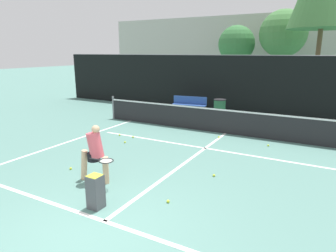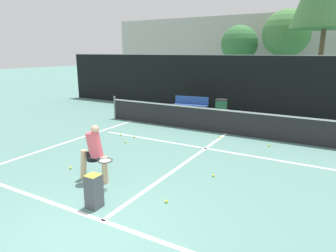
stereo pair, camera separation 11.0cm
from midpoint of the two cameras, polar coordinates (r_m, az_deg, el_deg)
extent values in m
plane|color=slate|center=(5.78, -14.64, -18.91)|extent=(100.00, 100.00, 0.00)
cube|color=white|center=(6.02, -11.89, -17.25)|extent=(11.00, 0.10, 0.01)
cube|color=white|center=(9.96, 7.47, -4.23)|extent=(8.25, 0.10, 0.01)
cube|color=white|center=(8.70, 3.78, -6.88)|extent=(0.10, 7.09, 0.01)
cube|color=white|center=(11.30, -17.26, -2.54)|extent=(0.10, 8.09, 0.01)
cylinder|color=slate|center=(14.36, -9.87, 3.51)|extent=(0.09, 0.09, 1.07)
cube|color=#232326|center=(11.72, 11.43, 0.79)|extent=(11.00, 0.02, 0.95)
cube|color=white|center=(11.63, 11.53, 2.92)|extent=(11.00, 0.03, 0.06)
cube|color=black|center=(15.40, 16.42, 7.30)|extent=(24.00, 0.06, 2.90)
cylinder|color=slate|center=(15.31, 16.81, 12.76)|extent=(24.00, 0.04, 0.04)
cylinder|color=#DBAD84|center=(7.41, -11.51, -8.20)|extent=(0.15, 0.15, 0.67)
cylinder|color=#DBAD84|center=(7.74, -15.37, -7.08)|extent=(0.24, 0.17, 0.77)
cylinder|color=black|center=(7.48, -13.67, -5.64)|extent=(0.31, 0.31, 0.20)
cylinder|color=#E55966|center=(7.35, -13.42, -3.48)|extent=(0.42, 0.34, 0.66)
sphere|color=#DBAD84|center=(7.22, -13.34, -0.56)|extent=(0.19, 0.19, 0.19)
cylinder|color=#262628|center=(7.17, -13.52, -6.08)|extent=(0.30, 0.07, 0.03)
torus|color=#262628|center=(7.00, -11.45, -6.47)|extent=(0.38, 0.38, 0.02)
cylinder|color=beige|center=(7.00, -11.45, -6.47)|extent=(0.29, 0.29, 0.01)
sphere|color=#D1E033|center=(8.58, -17.72, -7.63)|extent=(0.07, 0.07, 0.07)
sphere|color=#D1E033|center=(11.48, -8.77, -1.65)|extent=(0.07, 0.07, 0.07)
sphere|color=#D1E033|center=(10.55, -7.81, -3.03)|extent=(0.07, 0.07, 0.07)
sphere|color=#D1E033|center=(7.81, 9.03, -9.31)|extent=(0.07, 0.07, 0.07)
sphere|color=#D1E033|center=(11.14, -6.26, -2.06)|extent=(0.07, 0.07, 0.07)
sphere|color=#D1E033|center=(11.21, 10.07, -2.09)|extent=(0.07, 0.07, 0.07)
sphere|color=#D1E033|center=(6.50, 0.18, -14.15)|extent=(0.07, 0.07, 0.07)
sphere|color=#D1E033|center=(10.62, 18.97, -3.57)|extent=(0.07, 0.07, 0.07)
cube|color=#4C4C51|center=(6.36, -13.45, -12.03)|extent=(0.28, 0.28, 0.70)
cube|color=#D1E033|center=(6.22, -13.63, -9.30)|extent=(0.25, 0.25, 0.06)
cube|color=#2D519E|center=(15.38, 4.52, 4.00)|extent=(1.80, 0.60, 0.04)
cube|color=#2D519E|center=(15.51, 4.73, 4.87)|extent=(1.76, 0.28, 0.42)
cube|color=#333338|center=(15.64, 2.02, 3.39)|extent=(0.06, 0.32, 0.44)
cube|color=#333338|center=(15.23, 7.04, 3.00)|extent=(0.06, 0.32, 0.44)
cylinder|color=#28603D|center=(14.58, 10.28, 3.21)|extent=(0.56, 0.56, 0.85)
cylinder|color=black|center=(14.51, 10.36, 4.94)|extent=(0.58, 0.58, 0.04)
cube|color=#B7B7BC|center=(19.20, 11.15, 5.70)|extent=(1.74, 3.99, 0.83)
cube|color=#1E2328|center=(18.93, 11.05, 7.69)|extent=(1.46, 2.39, 0.55)
cylinder|color=black|center=(20.20, 14.41, 5.60)|extent=(0.18, 0.60, 0.60)
cylinder|color=black|center=(17.78, 12.19, 4.63)|extent=(0.18, 0.60, 0.60)
cylinder|color=brown|center=(25.01, 21.15, 9.63)|extent=(0.28, 0.28, 3.19)
sphere|color=#477F42|center=(25.00, 21.73, 16.08)|extent=(3.51, 3.51, 3.51)
cylinder|color=brown|center=(20.81, 27.02, 10.06)|extent=(0.28, 0.28, 4.42)
cylinder|color=brown|center=(25.93, 13.24, 9.75)|extent=(0.28, 0.28, 2.68)
sphere|color=#38753D|center=(25.88, 13.54, 14.99)|extent=(2.95, 2.95, 2.95)
cube|color=#B2ADA3|center=(28.96, 23.32, 12.99)|extent=(36.00, 2.40, 6.29)
camera|label=1|loc=(0.05, -89.65, 0.09)|focal=32.00mm
camera|label=2|loc=(0.05, 90.35, -0.09)|focal=32.00mm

